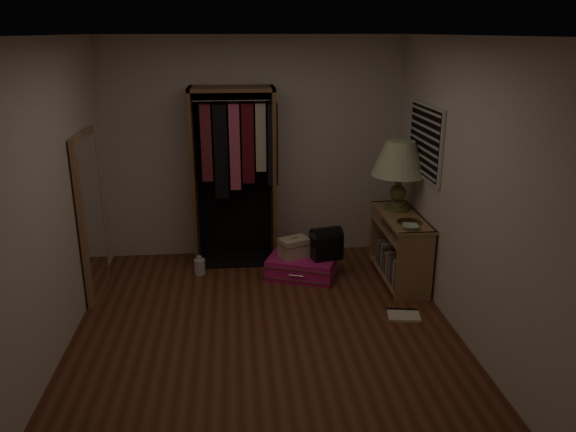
# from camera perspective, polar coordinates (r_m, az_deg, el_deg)

# --- Properties ---
(ground) EXTENTS (4.00, 4.00, 0.00)m
(ground) POSITION_cam_1_polar(r_m,az_deg,el_deg) (5.28, -2.28, -11.65)
(ground) COLOR #542918
(ground) RESTS_ON ground
(room_walls) EXTENTS (3.52, 4.02, 2.60)m
(room_walls) POSITION_cam_1_polar(r_m,az_deg,el_deg) (4.76, -1.63, 4.51)
(room_walls) COLOR beige
(room_walls) RESTS_ON ground
(console_bookshelf) EXTENTS (0.42, 1.12, 0.75)m
(console_bookshelf) POSITION_cam_1_polar(r_m,az_deg,el_deg) (6.29, 11.23, -2.91)
(console_bookshelf) COLOR #956F48
(console_bookshelf) RESTS_ON ground
(open_wardrobe) EXTENTS (0.98, 0.50, 2.05)m
(open_wardrobe) POSITION_cam_1_polar(r_m,az_deg,el_deg) (6.50, -5.42, 5.56)
(open_wardrobe) COLOR brown
(open_wardrobe) RESTS_ON ground
(floor_mirror) EXTENTS (0.06, 0.80, 1.70)m
(floor_mirror) POSITION_cam_1_polar(r_m,az_deg,el_deg) (6.03, -19.36, 0.02)
(floor_mirror) COLOR #9F714D
(floor_mirror) RESTS_ON ground
(pink_suitcase) EXTENTS (0.89, 0.78, 0.23)m
(pink_suitcase) POSITION_cam_1_polar(r_m,az_deg,el_deg) (6.34, 1.45, -5.12)
(pink_suitcase) COLOR #D71A78
(pink_suitcase) RESTS_ON ground
(train_case) EXTENTS (0.39, 0.33, 0.23)m
(train_case) POSITION_cam_1_polar(r_m,az_deg,el_deg) (6.25, 0.64, -3.23)
(train_case) COLOR beige
(train_case) RESTS_ON pink_suitcase
(black_bag) EXTENTS (0.37, 0.28, 0.36)m
(black_bag) POSITION_cam_1_polar(r_m,az_deg,el_deg) (6.21, 3.90, -2.69)
(black_bag) COLOR black
(black_bag) RESTS_ON pink_suitcase
(table_lamp) EXTENTS (0.74, 0.74, 0.77)m
(table_lamp) POSITION_cam_1_polar(r_m,az_deg,el_deg) (6.20, 11.30, 5.62)
(table_lamp) COLOR brown
(table_lamp) RESTS_ON console_bookshelf
(brass_tray) EXTENTS (0.28, 0.28, 0.01)m
(brass_tray) POSITION_cam_1_polar(r_m,az_deg,el_deg) (5.92, 12.23, -0.62)
(brass_tray) COLOR #9B6C3B
(brass_tray) RESTS_ON console_bookshelf
(ceramic_bowl) EXTENTS (0.20, 0.20, 0.04)m
(ceramic_bowl) POSITION_cam_1_polar(r_m,az_deg,el_deg) (5.73, 12.30, -1.10)
(ceramic_bowl) COLOR #A2C3A6
(ceramic_bowl) RESTS_ON console_bookshelf
(white_jug) EXTENTS (0.15, 0.15, 0.22)m
(white_jug) POSITION_cam_1_polar(r_m,az_deg,el_deg) (6.46, -8.96, -5.08)
(white_jug) COLOR silver
(white_jug) RESTS_ON ground
(floor_book) EXTENTS (0.34, 0.29, 0.03)m
(floor_book) POSITION_cam_1_polar(r_m,az_deg,el_deg) (5.65, 11.64, -9.76)
(floor_book) COLOR beige
(floor_book) RESTS_ON ground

